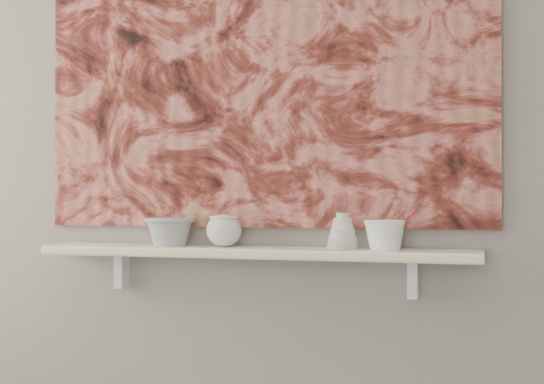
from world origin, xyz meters
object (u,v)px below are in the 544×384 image
(bowl_grey, at_px, (170,231))
(bell_vessel, at_px, (343,231))
(shelf, at_px, (253,252))
(cup_cream, at_px, (224,231))
(painting, at_px, (261,58))
(bowl_white, at_px, (385,235))

(bowl_grey, xyz_separation_m, bell_vessel, (0.57, 0.00, 0.01))
(shelf, xyz_separation_m, cup_cream, (-0.10, 0.00, 0.07))
(painting, xyz_separation_m, bell_vessel, (0.28, -0.08, -0.55))
(bowl_grey, distance_m, bowl_white, 0.70)
(shelf, distance_m, cup_cream, 0.12)
(painting, distance_m, bowl_white, 0.70)
(painting, xyz_separation_m, bowl_white, (0.41, -0.08, -0.56))
(shelf, height_order, bowl_white, bowl_white)
(cup_cream, height_order, bowl_white, cup_cream)
(shelf, height_order, bell_vessel, bell_vessel)
(shelf, relative_size, cup_cream, 12.35)
(cup_cream, bearing_deg, bell_vessel, 0.00)
(painting, distance_m, cup_cream, 0.57)
(bowl_grey, bearing_deg, painting, 15.77)
(shelf, bearing_deg, cup_cream, 180.00)
(bowl_grey, height_order, cup_cream, cup_cream)
(bowl_grey, height_order, bowl_white, bowl_grey)
(shelf, bearing_deg, bowl_white, 0.00)
(cup_cream, xyz_separation_m, bell_vessel, (0.38, 0.00, 0.00))
(shelf, relative_size, bowl_grey, 8.50)
(bowl_grey, xyz_separation_m, cup_cream, (0.19, 0.00, 0.00))
(shelf, relative_size, painting, 0.93)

